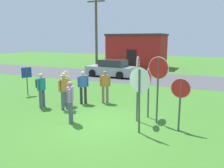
# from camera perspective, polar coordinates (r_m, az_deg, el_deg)

# --- Properties ---
(ground_plane) EXTENTS (80.00, 80.00, 0.00)m
(ground_plane) POSITION_cam_1_polar(r_m,az_deg,el_deg) (9.54, -3.27, -9.51)
(ground_plane) COLOR #3D7528
(street_asphalt) EXTENTS (60.00, 6.40, 0.01)m
(street_asphalt) POSITION_cam_1_polar(r_m,az_deg,el_deg) (20.36, 11.86, 1.20)
(street_asphalt) COLOR #4C4C51
(street_asphalt) RESTS_ON ground
(building_background) EXTENTS (6.62, 4.01, 3.86)m
(building_background) POSITION_cam_1_polar(r_m,az_deg,el_deg) (28.54, 5.95, 7.96)
(building_background) COLOR #B2231E
(building_background) RESTS_ON ground
(utility_pole) EXTENTS (1.80, 0.24, 7.38)m
(utility_pole) POSITION_cam_1_polar(r_m,az_deg,el_deg) (23.60, -3.77, 12.11)
(utility_pole) COLOR brown
(utility_pole) RESTS_ON ground
(parked_car_on_street) EXTENTS (4.40, 2.22, 1.51)m
(parked_car_on_street) POSITION_cam_1_polar(r_m,az_deg,el_deg) (21.17, -0.20, 3.67)
(parked_car_on_street) COLOR #A5A8AD
(parked_car_on_street) RESTS_ON ground
(stop_sign_rear_right) EXTENTS (0.84, 0.36, 2.35)m
(stop_sign_rear_right) POSITION_cam_1_polar(r_m,az_deg,el_deg) (8.26, 6.60, -1.00)
(stop_sign_rear_right) COLOR #474C4C
(stop_sign_rear_right) RESTS_ON ground
(stop_sign_center_cluster) EXTENTS (0.84, 0.28, 2.65)m
(stop_sign_center_cluster) POSITION_cam_1_polar(r_m,az_deg,el_deg) (9.32, 10.95, 1.56)
(stop_sign_center_cluster) COLOR #474C4C
(stop_sign_center_cluster) RESTS_ON ground
(stop_sign_tallest) EXTENTS (0.08, 0.86, 2.15)m
(stop_sign_tallest) POSITION_cam_1_polar(r_m,az_deg,el_deg) (10.03, 8.78, 0.14)
(stop_sign_tallest) COLOR #474C4C
(stop_sign_tallest) RESTS_ON ground
(stop_sign_far_back) EXTENTS (0.12, 0.68, 2.64)m
(stop_sign_far_back) POSITION_cam_1_polar(r_m,az_deg,el_deg) (9.47, 6.14, 1.42)
(stop_sign_far_back) COLOR #474C4C
(stop_sign_far_back) RESTS_ON ground
(stop_sign_leaning_right) EXTENTS (0.73, 0.12, 1.93)m
(stop_sign_leaning_right) POSITION_cam_1_polar(r_m,az_deg,el_deg) (8.88, 16.01, -2.63)
(stop_sign_leaning_right) COLOR #474C4C
(stop_sign_leaning_right) RESTS_ON ground
(person_in_dark_shirt) EXTENTS (0.45, 0.51, 1.74)m
(person_in_dark_shirt) POSITION_cam_1_polar(r_m,az_deg,el_deg) (12.09, -11.02, -0.37)
(person_in_dark_shirt) COLOR #7A6B56
(person_in_dark_shirt) RESTS_ON ground
(person_in_teal) EXTENTS (0.38, 0.50, 1.74)m
(person_in_teal) POSITION_cam_1_polar(r_m,az_deg,el_deg) (11.36, -11.31, -1.22)
(person_in_teal) COLOR #4C5670
(person_in_teal) RESTS_ON ground
(person_in_blue) EXTENTS (0.48, 0.47, 1.69)m
(person_in_blue) POSITION_cam_1_polar(r_m,az_deg,el_deg) (12.27, -6.94, -0.22)
(person_in_blue) COLOR #2D2D33
(person_in_blue) RESTS_ON ground
(person_near_signs) EXTENTS (0.35, 0.53, 1.69)m
(person_near_signs) POSITION_cam_1_polar(r_m,az_deg,el_deg) (9.51, -9.92, -3.72)
(person_near_signs) COLOR #4C5670
(person_near_signs) RESTS_ON ground
(person_with_sunhat) EXTENTS (0.48, 0.39, 1.69)m
(person_with_sunhat) POSITION_cam_1_polar(r_m,az_deg,el_deg) (12.33, -1.65, -0.24)
(person_with_sunhat) COLOR #7A6B56
(person_with_sunhat) RESTS_ON ground
(person_on_left) EXTENTS (0.35, 0.57, 1.69)m
(person_on_left) POSITION_cam_1_polar(r_m,az_deg,el_deg) (11.97, -16.60, -0.86)
(person_on_left) COLOR #4C5670
(person_on_left) RESTS_ON ground
(info_panel_leftmost) EXTENTS (0.28, 0.55, 1.66)m
(info_panel_leftmost) POSITION_cam_1_polar(r_m,az_deg,el_deg) (14.86, -19.72, 1.78)
(info_panel_leftmost) COLOR #4C4C51
(info_panel_leftmost) RESTS_ON ground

